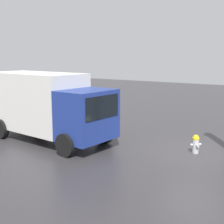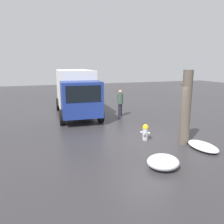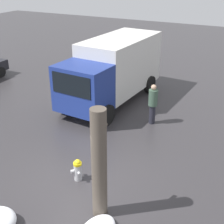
# 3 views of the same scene
# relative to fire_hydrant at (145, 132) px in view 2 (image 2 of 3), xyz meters

# --- Properties ---
(ground_plane) EXTENTS (60.00, 60.00, 0.00)m
(ground_plane) POSITION_rel_fire_hydrant_xyz_m (0.00, -0.00, -0.38)
(ground_plane) COLOR #333033
(fire_hydrant) EXTENTS (0.39, 0.39, 0.74)m
(fire_hydrant) POSITION_rel_fire_hydrant_xyz_m (0.00, 0.00, 0.00)
(fire_hydrant) COLOR #B7B7BC
(fire_hydrant) RESTS_ON ground_plane
(tree_trunk) EXTENTS (0.62, 0.41, 3.19)m
(tree_trunk) POSITION_rel_fire_hydrant_xyz_m (-0.99, -1.35, 1.22)
(tree_trunk) COLOR brown
(tree_trunk) RESTS_ON ground_plane
(delivery_truck) EXTENTS (6.57, 2.89, 3.03)m
(delivery_truck) POSITION_rel_fire_hydrant_xyz_m (6.31, 1.91, 1.27)
(delivery_truck) COLOR navy
(delivery_truck) RESTS_ON ground_plane
(pedestrian) EXTENTS (0.39, 0.39, 1.77)m
(pedestrian) POSITION_rel_fire_hydrant_xyz_m (4.76, -0.72, 0.58)
(pedestrian) COLOR #23232D
(pedestrian) RESTS_ON ground_plane
(snow_pile_by_hydrant) EXTENTS (1.01, 1.09, 0.44)m
(snow_pile_by_hydrant) POSITION_rel_fire_hydrant_xyz_m (-2.68, 0.80, -0.16)
(snow_pile_by_hydrant) COLOR white
(snow_pile_by_hydrant) RESTS_ON ground_plane
(snow_pile_curbside) EXTENTS (1.48, 0.86, 0.25)m
(snow_pile_curbside) POSITION_rel_fire_hydrant_xyz_m (-1.81, -1.67, -0.25)
(snow_pile_curbside) COLOR white
(snow_pile_curbside) RESTS_ON ground_plane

